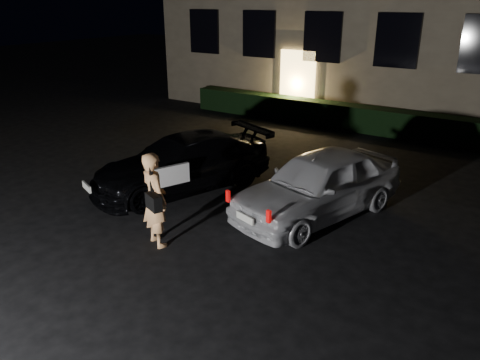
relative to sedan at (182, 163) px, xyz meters
The scene contains 5 objects.
ground 4.03m from the sedan, 50.92° to the right, with size 80.00×80.00×0.00m, color black.
hedge 7.83m from the sedan, 71.30° to the left, with size 15.00×0.70×0.85m, color black.
sedan is the anchor object (origin of this frame).
hatch 3.34m from the sedan, ahead, with size 2.75×4.34×1.38m.
man 2.75m from the sedan, 59.99° to the right, with size 0.76×0.65×1.79m.
Camera 1 is at (4.40, -4.86, 4.29)m, focal length 35.00 mm.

